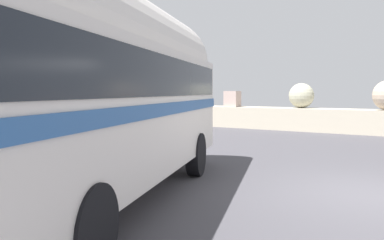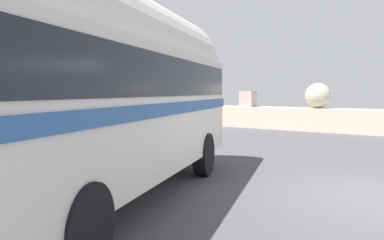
# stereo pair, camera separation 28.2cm
# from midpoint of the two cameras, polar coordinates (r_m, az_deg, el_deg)

# --- Properties ---
(ground) EXTENTS (32.00, 26.00, 0.02)m
(ground) POSITION_cam_midpoint_polar(r_m,az_deg,el_deg) (8.32, 25.76, -9.64)
(ground) COLOR #434147
(vintage_coach) EXTENTS (5.47, 8.85, 3.70)m
(vintage_coach) POSITION_cam_midpoint_polar(r_m,az_deg,el_deg) (7.14, -11.01, 5.02)
(vintage_coach) COLOR black
(vintage_coach) RESTS_ON ground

